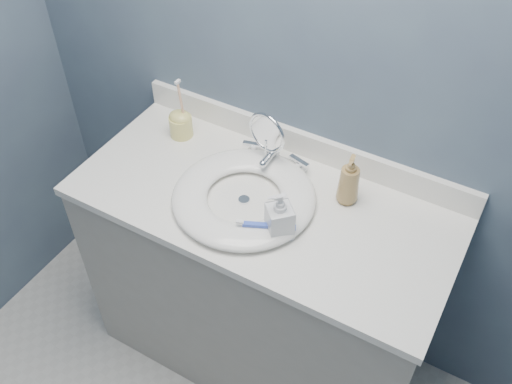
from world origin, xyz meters
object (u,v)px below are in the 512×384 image
Objects in this scene: soap_bottle_clear at (280,215)px; toothbrush_holder at (181,123)px; makeup_mirror at (267,139)px; soap_bottle_amber at (349,179)px.

toothbrush_holder is at bearing -160.11° from soap_bottle_clear.
makeup_mirror is 0.30m from soap_bottle_clear.
soap_bottle_clear is at bearing -24.95° from toothbrush_holder.
soap_bottle_amber is 0.64m from toothbrush_holder.
soap_bottle_clear is 0.57m from toothbrush_holder.
soap_bottle_clear is 0.70× the size of toothbrush_holder.
soap_bottle_amber is 0.76× the size of toothbrush_holder.
soap_bottle_amber is (0.29, -0.01, -0.03)m from makeup_mirror.
makeup_mirror is at bearing 171.07° from soap_bottle_clear.
soap_bottle_clear is at bearing -126.60° from soap_bottle_amber.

